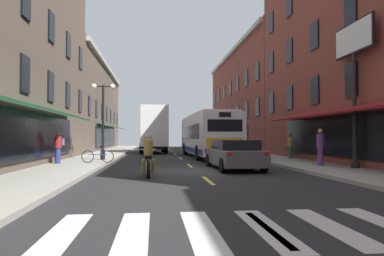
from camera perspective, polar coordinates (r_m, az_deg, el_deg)
ground_plane at (r=15.96m, az=0.68°, el=-7.08°), size 34.80×80.00×0.10m
lane_centre_dashes at (r=15.71m, az=0.79°, el=-6.97°), size 0.14×73.90×0.01m
crosswalk_near at (r=6.25m, az=11.95°, el=-15.40°), size 7.10×2.80×0.01m
sidewalk_left at (r=16.34m, az=-20.47°, el=-6.43°), size 3.00×80.00×0.14m
sidewalk_right at (r=17.64m, az=20.19°, el=-6.06°), size 3.00×80.00×0.14m
billboard_sign at (r=17.84m, az=24.51°, el=10.40°), size 0.40×2.99×6.54m
transit_bus at (r=26.39m, az=2.42°, el=-1.13°), size 2.87×11.93×3.16m
box_truck at (r=33.53m, az=-6.26°, el=-0.35°), size 2.72×7.20×4.27m
sedan_near at (r=16.80m, az=6.75°, el=-4.19°), size 2.10×4.83×1.38m
sedan_mid at (r=45.06m, az=-6.49°, el=-2.46°), size 2.06×4.72×1.41m
motorcycle_rider at (r=13.87m, az=-7.01°, el=-4.77°), size 0.62×2.07×1.66m
bicycle_near at (r=19.76m, az=-14.87°, el=-4.34°), size 1.71×0.48×0.91m
pedestrian_near at (r=19.80m, az=-20.64°, el=-2.84°), size 0.47×0.52×1.64m
pedestrian_mid at (r=18.21m, az=19.87°, el=-2.80°), size 0.36×0.36×1.78m
pedestrian_far at (r=23.76m, az=15.49°, el=-2.72°), size 0.36×0.36×1.62m
street_lamp_twin at (r=22.29m, az=-14.07°, el=1.68°), size 1.42×0.32×4.62m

